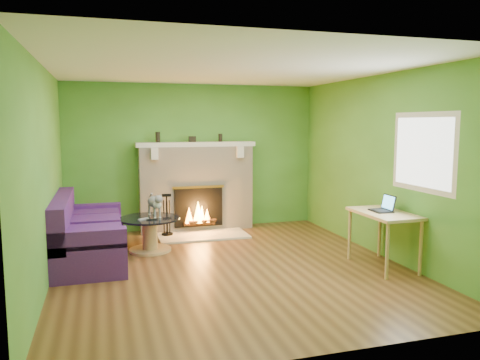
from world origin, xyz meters
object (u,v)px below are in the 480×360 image
object	(u,v)px
coffee_table	(150,232)
cat	(154,205)
desk	(384,219)
sofa	(86,235)

from	to	relation	value
coffee_table	cat	bearing A→B (deg)	32.01
coffee_table	cat	size ratio (longest dim) A/B	1.52
desk	cat	bearing A→B (deg)	148.42
coffee_table	cat	distance (m)	0.41
sofa	desk	bearing A→B (deg)	-20.84
sofa	cat	bearing A→B (deg)	16.04
sofa	desk	world-z (taller)	sofa
coffee_table	sofa	bearing A→B (deg)	-165.55
desk	sofa	bearing A→B (deg)	159.16
sofa	desk	distance (m)	4.08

